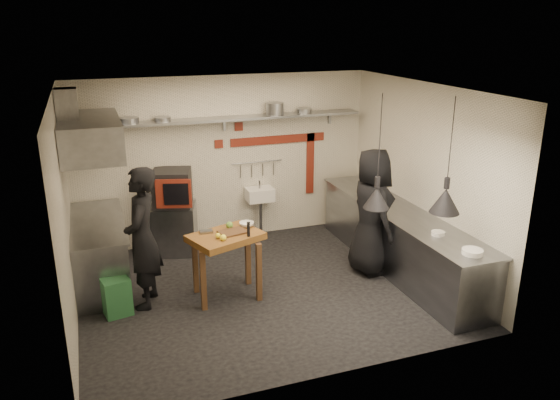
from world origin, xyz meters
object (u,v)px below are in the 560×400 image
object	(u,v)px
prep_table	(227,265)
oven_stand	(174,228)
chef_left	(142,238)
chef_right	(372,212)
green_bin	(116,296)
combi_oven	(172,188)

from	to	relation	value
prep_table	oven_stand	bearing A→B (deg)	83.33
oven_stand	chef_left	xyz separation A→B (m)	(-0.64, -1.62, 0.55)
prep_table	chef_right	world-z (taller)	chef_right
green_bin	prep_table	distance (m)	1.48
combi_oven	green_bin	size ratio (longest dim) A/B	1.17
combi_oven	prep_table	world-z (taller)	combi_oven
oven_stand	green_bin	distance (m)	2.05
oven_stand	prep_table	bearing A→B (deg)	-60.55
prep_table	chef_right	bearing A→B (deg)	-18.61
green_bin	prep_table	size ratio (longest dim) A/B	0.54
oven_stand	chef_right	distance (m)	3.21
oven_stand	chef_left	bearing A→B (deg)	-95.58
chef_left	green_bin	bearing A→B (deg)	-54.20
oven_stand	chef_right	bearing A→B (deg)	-16.96
prep_table	chef_left	world-z (taller)	chef_left
green_bin	chef_right	bearing A→B (deg)	0.52
chef_left	prep_table	bearing A→B (deg)	99.07
prep_table	chef_left	size ratio (longest dim) A/B	0.48
green_bin	chef_left	bearing A→B (deg)	18.38
oven_stand	prep_table	xyz separation A→B (m)	(0.43, -1.78, 0.06)
green_bin	oven_stand	bearing A→B (deg)	59.34
oven_stand	chef_right	size ratio (longest dim) A/B	0.42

